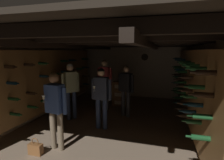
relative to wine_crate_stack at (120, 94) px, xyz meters
The scene contains 10 objects.
ground_plane 1.78m from the wine_crate_stack, 84.17° to the right, with size 8.40×8.40×0.00m, color #7A6651.
room_shell 1.75m from the wine_crate_stack, 82.99° to the right, with size 4.72×6.52×2.41m.
wine_crate_stack is the anchor object (origin of this frame).
display_bottle 0.60m from the wine_crate_stack, ahead, with size 0.08×0.08×0.35m.
person_host_center 2.16m from the wine_crate_stack, 89.79° to the right, with size 0.54×0.32×1.60m.
person_guest_near_left 3.38m from the wine_crate_stack, 99.54° to the right, with size 0.54×0.33×1.61m.
person_guest_rear_center 1.24m from the wine_crate_stack, 67.19° to the right, with size 0.51×0.33×1.59m.
person_guest_far_left 0.92m from the wine_crate_stack, 126.95° to the right, with size 0.54×0.25×1.74m.
person_guest_mid_left 2.10m from the wine_crate_stack, 122.15° to the right, with size 0.39×0.45×1.67m.
handbag 3.70m from the wine_crate_stack, 103.37° to the right, with size 0.28×0.12×0.35m.
Camera 1 is at (1.31, -4.58, 2.03)m, focal length 28.42 mm.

